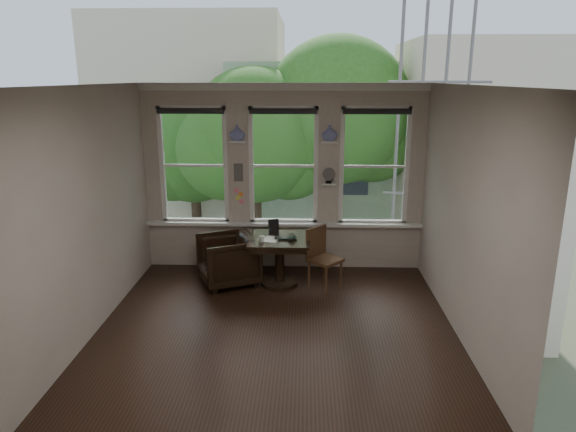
{
  "coord_description": "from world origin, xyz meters",
  "views": [
    {
      "loc": [
        0.36,
        -5.93,
        3.09
      ],
      "look_at": [
        0.12,
        0.9,
        1.23
      ],
      "focal_mm": 32.0,
      "sensor_mm": 36.0,
      "label": 1
    }
  ],
  "objects_px": {
    "armchair_left": "(228,260)",
    "table": "(280,261)",
    "mug": "(262,239)",
    "laptop": "(286,239)",
    "side_chair_right": "(325,259)"
  },
  "relations": [
    {
      "from": "table",
      "to": "laptop",
      "type": "distance_m",
      "value": 0.41
    },
    {
      "from": "mug",
      "to": "side_chair_right",
      "type": "bearing_deg",
      "value": 5.15
    },
    {
      "from": "mug",
      "to": "table",
      "type": "bearing_deg",
      "value": 39.37
    },
    {
      "from": "table",
      "to": "mug",
      "type": "xyz_separation_m",
      "value": [
        -0.25,
        -0.2,
        0.42
      ]
    },
    {
      "from": "armchair_left",
      "to": "mug",
      "type": "distance_m",
      "value": 0.72
    },
    {
      "from": "side_chair_right",
      "to": "armchair_left",
      "type": "bearing_deg",
      "value": 127.65
    },
    {
      "from": "table",
      "to": "side_chair_right",
      "type": "height_order",
      "value": "side_chair_right"
    },
    {
      "from": "table",
      "to": "side_chair_right",
      "type": "relative_size",
      "value": 0.98
    },
    {
      "from": "armchair_left",
      "to": "table",
      "type": "bearing_deg",
      "value": 64.97
    },
    {
      "from": "side_chair_right",
      "to": "mug",
      "type": "relative_size",
      "value": 9.41
    },
    {
      "from": "mug",
      "to": "laptop",
      "type": "bearing_deg",
      "value": 16.69
    },
    {
      "from": "armchair_left",
      "to": "side_chair_right",
      "type": "relative_size",
      "value": 0.92
    },
    {
      "from": "side_chair_right",
      "to": "mug",
      "type": "distance_m",
      "value": 1.0
    },
    {
      "from": "laptop",
      "to": "armchair_left",
      "type": "bearing_deg",
      "value": 170.75
    },
    {
      "from": "armchair_left",
      "to": "side_chair_right",
      "type": "height_order",
      "value": "side_chair_right"
    }
  ]
}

